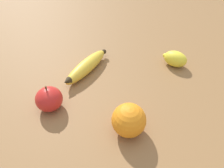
% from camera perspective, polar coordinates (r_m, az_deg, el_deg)
% --- Properties ---
extents(ground_plane, '(3.00, 3.00, 0.00)m').
position_cam_1_polar(ground_plane, '(0.68, -0.51, 1.59)').
color(ground_plane, olive).
extents(banana, '(0.16, 0.17, 0.04)m').
position_cam_1_polar(banana, '(0.70, -6.80, 4.54)').
color(banana, gold).
rests_on(banana, ground_plane).
extents(orange, '(0.08, 0.08, 0.08)m').
position_cam_1_polar(orange, '(0.52, 4.41, -9.39)').
color(orange, orange).
rests_on(orange, ground_plane).
extents(apple, '(0.07, 0.07, 0.08)m').
position_cam_1_polar(apple, '(0.60, -16.12, -3.77)').
color(apple, red).
rests_on(apple, ground_plane).
extents(lemon, '(0.09, 0.09, 0.05)m').
position_cam_1_polar(lemon, '(0.75, 16.17, 6.34)').
color(lemon, yellow).
rests_on(lemon, ground_plane).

